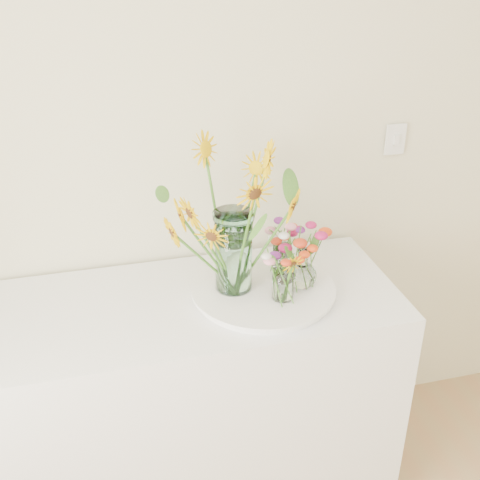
{
  "coord_description": "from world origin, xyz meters",
  "views": [
    {
      "loc": [
        -0.8,
        0.24,
        2.04
      ],
      "look_at": [
        -0.37,
        1.93,
        1.11
      ],
      "focal_mm": 45.0,
      "sensor_mm": 36.0,
      "label": 1
    }
  ],
  "objects": [
    {
      "name": "small_vase_b",
      "position": [
        -0.16,
        1.89,
        1.0
      ],
      "size": [
        0.12,
        0.12,
        0.15
      ],
      "primitive_type": null,
      "rotation": [
        0.0,
        0.0,
        0.23
      ],
      "color": "white",
      "rests_on": "tray"
    },
    {
      "name": "mason_jar",
      "position": [
        -0.39,
        1.93,
        1.07
      ],
      "size": [
        0.16,
        0.16,
        0.29
      ],
      "primitive_type": "cylinder",
      "rotation": [
        0.0,
        0.0,
        -0.41
      ],
      "color": "#A9E3D1",
      "rests_on": "tray"
    },
    {
      "name": "tray",
      "position": [
        -0.29,
        1.91,
        0.91
      ],
      "size": [
        0.47,
        0.47,
        0.02
      ],
      "primitive_type": "cylinder",
      "color": "white",
      "rests_on": "counter"
    },
    {
      "name": "wildflower_posy_c",
      "position": [
        -0.2,
        1.99,
        1.03
      ],
      "size": [
        0.17,
        0.17,
        0.2
      ],
      "primitive_type": null,
      "color": "#DF4313",
      "rests_on": "tray"
    },
    {
      "name": "wildflower_posy_b",
      "position": [
        -0.16,
        1.89,
        1.04
      ],
      "size": [
        0.23,
        0.23,
        0.24
      ],
      "primitive_type": null,
      "color": "#DF4313",
      "rests_on": "tray"
    },
    {
      "name": "small_vase_c",
      "position": [
        -0.2,
        1.99,
        0.98
      ],
      "size": [
        0.07,
        0.07,
        0.11
      ],
      "primitive_type": "cylinder",
      "rotation": [
        0.0,
        0.0,
        0.07
      ],
      "color": "white",
      "rests_on": "tray"
    },
    {
      "name": "wildflower_posy_a",
      "position": [
        -0.25,
        1.83,
        1.03
      ],
      "size": [
        0.21,
        0.21,
        0.21
      ],
      "primitive_type": null,
      "color": "#DF4313",
      "rests_on": "tray"
    },
    {
      "name": "counter",
      "position": [
        -0.52,
        1.93,
        0.45
      ],
      "size": [
        1.4,
        0.6,
        0.9
      ],
      "primitive_type": "cube",
      "color": "white",
      "rests_on": "ground_plane"
    },
    {
      "name": "small_vase_a",
      "position": [
        -0.25,
        1.83,
        0.99
      ],
      "size": [
        0.09,
        0.09,
        0.12
      ],
      "primitive_type": "cylinder",
      "rotation": [
        0.0,
        0.0,
        0.27
      ],
      "color": "white",
      "rests_on": "tray"
    },
    {
      "name": "sunflower_bouquet",
      "position": [
        -0.39,
        1.93,
        1.19
      ],
      "size": [
        1.02,
        1.02,
        0.53
      ],
      "primitive_type": null,
      "rotation": [
        0.0,
        0.0,
        -0.41
      ],
      "color": "#E6B204",
      "rests_on": "tray"
    }
  ]
}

